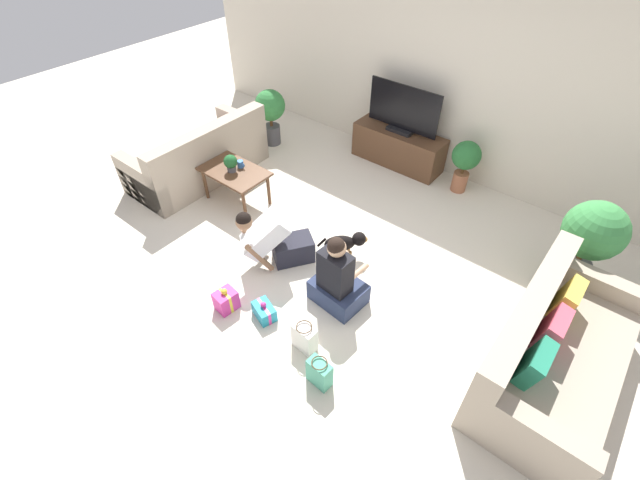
{
  "coord_description": "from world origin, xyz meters",
  "views": [
    {
      "loc": [
        2.13,
        -2.6,
        3.47
      ],
      "look_at": [
        0.07,
        -0.07,
        0.45
      ],
      "focal_mm": 24.0,
      "sensor_mm": 36.0,
      "label": 1
    }
  ],
  "objects_px": {
    "tv_console": "(398,147)",
    "mug": "(241,164)",
    "potted_plant_back_right": "(465,160)",
    "gift_bag_b": "(319,373)",
    "tabletop_plant": "(231,163)",
    "gift_bag_a": "(304,337)",
    "potted_plant_corner_right": "(592,236)",
    "potted_plant_corner_left": "(270,110)",
    "tv": "(403,112)",
    "person_kneeling": "(275,240)",
    "gift_box_b": "(264,311)",
    "sofa_left": "(199,158)",
    "sofa_right": "(551,353)",
    "gift_box_a": "(226,300)",
    "person_sitting": "(337,280)",
    "coffee_table": "(235,174)",
    "dog": "(345,243)"
  },
  "relations": [
    {
      "from": "tv_console",
      "to": "mug",
      "type": "bearing_deg",
      "value": -119.36
    },
    {
      "from": "potted_plant_back_right",
      "to": "gift_bag_b",
      "type": "bearing_deg",
      "value": -84.44
    },
    {
      "from": "tabletop_plant",
      "to": "gift_bag_a",
      "type": "bearing_deg",
      "value": -27.77
    },
    {
      "from": "potted_plant_back_right",
      "to": "mug",
      "type": "distance_m",
      "value": 2.9
    },
    {
      "from": "potted_plant_back_right",
      "to": "potted_plant_corner_right",
      "type": "xyz_separation_m",
      "value": [
        1.66,
        -0.8,
        0.19
      ]
    },
    {
      "from": "potted_plant_corner_left",
      "to": "tv_console",
      "type": "bearing_deg",
      "value": 21.91
    },
    {
      "from": "tv",
      "to": "person_kneeling",
      "type": "xyz_separation_m",
      "value": [
        0.04,
        -2.62,
        -0.48
      ]
    },
    {
      "from": "potted_plant_back_right",
      "to": "gift_box_b",
      "type": "xyz_separation_m",
      "value": [
        -0.54,
        -3.2,
        -0.39
      ]
    },
    {
      "from": "sofa_left",
      "to": "tabletop_plant",
      "type": "xyz_separation_m",
      "value": [
        0.82,
        -0.11,
        0.3
      ]
    },
    {
      "from": "potted_plant_back_right",
      "to": "mug",
      "type": "relative_size",
      "value": 6.06
    },
    {
      "from": "person_kneeling",
      "to": "gift_box_b",
      "type": "relative_size",
      "value": 2.86
    },
    {
      "from": "sofa_left",
      "to": "sofa_right",
      "type": "bearing_deg",
      "value": 88.57
    },
    {
      "from": "gift_box_a",
      "to": "tv_console",
      "type": "bearing_deg",
      "value": 91.66
    },
    {
      "from": "sofa_right",
      "to": "gift_bag_a",
      "type": "xyz_separation_m",
      "value": [
        -1.8,
        -1.12,
        -0.15
      ]
    },
    {
      "from": "potted_plant_corner_right",
      "to": "potted_plant_back_right",
      "type": "bearing_deg",
      "value": 154.18
    },
    {
      "from": "person_sitting",
      "to": "gift_bag_a",
      "type": "bearing_deg",
      "value": 103.85
    },
    {
      "from": "sofa_right",
      "to": "mug",
      "type": "xyz_separation_m",
      "value": [
        -3.94,
        0.15,
        0.22
      ]
    },
    {
      "from": "gift_bag_a",
      "to": "tabletop_plant",
      "type": "height_order",
      "value": "tabletop_plant"
    },
    {
      "from": "sofa_left",
      "to": "coffee_table",
      "type": "distance_m",
      "value": 0.84
    },
    {
      "from": "gift_box_b",
      "to": "gift_bag_b",
      "type": "distance_m",
      "value": 0.9
    },
    {
      "from": "potted_plant_corner_left",
      "to": "potted_plant_corner_right",
      "type": "distance_m",
      "value": 4.5
    },
    {
      "from": "gift_bag_a",
      "to": "coffee_table",
      "type": "bearing_deg",
      "value": 151.61
    },
    {
      "from": "gift_box_a",
      "to": "gift_bag_a",
      "type": "distance_m",
      "value": 0.93
    },
    {
      "from": "tv_console",
      "to": "dog",
      "type": "height_order",
      "value": "tv_console"
    },
    {
      "from": "potted_plant_corner_right",
      "to": "sofa_left",
      "type": "bearing_deg",
      "value": -165.81
    },
    {
      "from": "gift_box_a",
      "to": "gift_bag_a",
      "type": "relative_size",
      "value": 0.88
    },
    {
      "from": "sofa_left",
      "to": "mug",
      "type": "bearing_deg",
      "value": 91.75
    },
    {
      "from": "tv",
      "to": "gift_bag_a",
      "type": "relative_size",
      "value": 3.35
    },
    {
      "from": "potted_plant_corner_left",
      "to": "gift_bag_a",
      "type": "bearing_deg",
      "value": -41.8
    },
    {
      "from": "coffee_table",
      "to": "dog",
      "type": "relative_size",
      "value": 2.0
    },
    {
      "from": "potted_plant_corner_right",
      "to": "tabletop_plant",
      "type": "xyz_separation_m",
      "value": [
        -3.82,
        -1.28,
        -0.06
      ]
    },
    {
      "from": "tabletop_plant",
      "to": "sofa_left",
      "type": "bearing_deg",
      "value": 172.57
    },
    {
      "from": "potted_plant_corner_left",
      "to": "gift_box_a",
      "type": "height_order",
      "value": "potted_plant_corner_left"
    },
    {
      "from": "person_sitting",
      "to": "gift_box_b",
      "type": "bearing_deg",
      "value": 58.71
    },
    {
      "from": "gift_box_b",
      "to": "coffee_table",
      "type": "bearing_deg",
      "value": 144.54
    },
    {
      "from": "potted_plant_corner_left",
      "to": "sofa_left",
      "type": "bearing_deg",
      "value": -96.36
    },
    {
      "from": "gift_box_a",
      "to": "gift_bag_a",
      "type": "bearing_deg",
      "value": 8.95
    },
    {
      "from": "tv_console",
      "to": "gift_bag_b",
      "type": "relative_size",
      "value": 4.3
    },
    {
      "from": "potted_plant_corner_right",
      "to": "person_sitting",
      "type": "height_order",
      "value": "potted_plant_corner_right"
    },
    {
      "from": "potted_plant_corner_right",
      "to": "gift_bag_a",
      "type": "relative_size",
      "value": 3.23
    },
    {
      "from": "tv_console",
      "to": "potted_plant_corner_right",
      "type": "bearing_deg",
      "value": -17.7
    },
    {
      "from": "tv_console",
      "to": "gift_box_a",
      "type": "relative_size",
      "value": 4.75
    },
    {
      "from": "person_kneeling",
      "to": "mug",
      "type": "distance_m",
      "value": 1.33
    },
    {
      "from": "dog",
      "to": "coffee_table",
      "type": "bearing_deg",
      "value": 45.65
    },
    {
      "from": "tv_console",
      "to": "person_sitting",
      "type": "bearing_deg",
      "value": -71.03
    },
    {
      "from": "sofa_left",
      "to": "person_kneeling",
      "type": "height_order",
      "value": "sofa_left"
    },
    {
      "from": "person_sitting",
      "to": "mug",
      "type": "height_order",
      "value": "person_sitting"
    },
    {
      "from": "dog",
      "to": "mug",
      "type": "bearing_deg",
      "value": 42.06
    },
    {
      "from": "coffee_table",
      "to": "tv",
      "type": "xyz_separation_m",
      "value": [
        1.14,
        2.11,
        0.4
      ]
    },
    {
      "from": "mug",
      "to": "gift_bag_b",
      "type": "bearing_deg",
      "value": -30.58
    }
  ]
}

